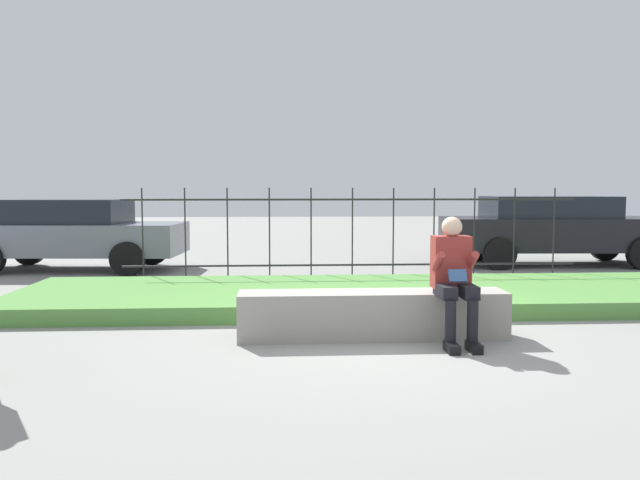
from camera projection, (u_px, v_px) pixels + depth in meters
The scene contains 7 objects.
ground_plane at pixel (392, 337), 6.65m from camera, with size 60.00×60.00×0.00m, color gray.
stone_bench at pixel (373, 317), 6.62m from camera, with size 2.84×0.49×0.50m.
person_seated_reader at pixel (454, 274), 6.35m from camera, with size 0.42×0.73×1.30m.
grass_berm at pixel (366, 295), 8.68m from camera, with size 9.56×2.70×0.21m.
iron_fence at pixel (352, 234), 10.35m from camera, with size 7.56×0.03×1.60m.
car_parked_right at pixel (554, 228), 13.04m from camera, with size 4.68×1.98×1.44m.
car_parked_left at pixel (72, 232), 12.20m from camera, with size 4.27×2.05×1.39m.
Camera 1 is at (-1.17, -6.49, 1.57)m, focal length 35.00 mm.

